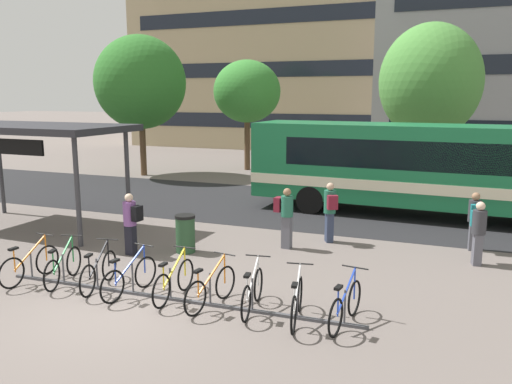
% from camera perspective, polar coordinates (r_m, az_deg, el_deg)
% --- Properties ---
extents(ground, '(200.00, 200.00, 0.00)m').
position_cam_1_polar(ground, '(10.94, -15.15, -12.31)').
color(ground, '#6B605B').
extents(bus_lane_asphalt, '(80.00, 7.20, 0.01)m').
position_cam_1_polar(bus_lane_asphalt, '(19.99, 3.02, -1.46)').
color(bus_lane_asphalt, '#232326').
rests_on(bus_lane_asphalt, ground).
extents(city_bus, '(12.12, 3.09, 3.20)m').
position_cam_1_polar(city_bus, '(18.75, 17.92, 2.72)').
color(city_bus, '#196B3D').
rests_on(city_bus, ground).
extents(bike_rack, '(8.15, 0.31, 0.70)m').
position_cam_1_polar(bike_rack, '(11.09, -9.40, -11.22)').
color(bike_rack, '#47474C').
rests_on(bike_rack, ground).
extents(parked_bicycle_orange_0, '(0.52, 1.72, 0.99)m').
position_cam_1_polar(parked_bicycle_orange_0, '(12.97, -23.68, -7.38)').
color(parked_bicycle_orange_0, black).
rests_on(parked_bicycle_orange_0, ground).
extents(parked_bicycle_green_1, '(0.61, 1.68, 0.99)m').
position_cam_1_polar(parked_bicycle_green_1, '(12.55, -20.51, -7.74)').
color(parked_bicycle_green_1, black).
rests_on(parked_bicycle_green_1, ground).
extents(parked_bicycle_black_2, '(0.55, 1.70, 0.99)m').
position_cam_1_polar(parked_bicycle_black_2, '(11.98, -16.96, -8.40)').
color(parked_bicycle_black_2, black).
rests_on(parked_bicycle_black_2, ground).
extents(parked_bicycle_blue_3, '(0.52, 1.72, 0.99)m').
position_cam_1_polar(parked_bicycle_blue_3, '(11.42, -13.79, -9.18)').
color(parked_bicycle_blue_3, black).
rests_on(parked_bicycle_blue_3, ground).
extents(parked_bicycle_yellow_4, '(0.52, 1.72, 0.99)m').
position_cam_1_polar(parked_bicycle_yellow_4, '(11.04, -9.05, -9.70)').
color(parked_bicycle_yellow_4, black).
rests_on(parked_bicycle_yellow_4, ground).
extents(parked_bicycle_orange_5, '(0.52, 1.71, 0.99)m').
position_cam_1_polar(parked_bicycle_orange_5, '(10.55, -5.01, -10.58)').
color(parked_bicycle_orange_5, black).
rests_on(parked_bicycle_orange_5, ground).
extents(parked_bicycle_white_6, '(0.52, 1.71, 0.99)m').
position_cam_1_polar(parked_bicycle_white_6, '(10.33, -0.40, -11.01)').
color(parked_bicycle_white_6, black).
rests_on(parked_bicycle_white_6, ground).
extents(parked_bicycle_white_7, '(0.53, 1.70, 0.99)m').
position_cam_1_polar(parked_bicycle_white_7, '(9.90, 4.53, -12.05)').
color(parked_bicycle_white_7, black).
rests_on(parked_bicycle_white_7, ground).
extents(parked_bicycle_blue_8, '(0.52, 1.71, 0.99)m').
position_cam_1_polar(parked_bicycle_blue_8, '(9.86, 9.84, -12.29)').
color(parked_bicycle_blue_8, black).
rests_on(parked_bicycle_blue_8, ground).
extents(transit_shelter, '(6.32, 3.20, 3.30)m').
position_cam_1_polar(transit_shelter, '(17.60, -23.74, 6.16)').
color(transit_shelter, '#38383D').
rests_on(transit_shelter, ground).
extents(commuter_black_pack_0, '(0.55, 0.38, 1.66)m').
position_cam_1_polar(commuter_black_pack_0, '(14.03, -13.64, -3.03)').
color(commuter_black_pack_0, black).
rests_on(commuter_black_pack_0, ground).
extents(commuter_maroon_pack_1, '(0.55, 0.37, 1.70)m').
position_cam_1_polar(commuter_maroon_pack_1, '(14.25, 3.30, -2.39)').
color(commuter_maroon_pack_1, '#565660').
rests_on(commuter_maroon_pack_1, ground).
extents(commuter_teal_pack_2, '(0.38, 0.55, 1.61)m').
position_cam_1_polar(commuter_teal_pack_2, '(15.24, 22.98, -2.61)').
color(commuter_teal_pack_2, '#565660').
rests_on(commuter_teal_pack_2, ground).
extents(commuter_teal_pack_3, '(0.41, 0.57, 1.62)m').
position_cam_1_polar(commuter_teal_pack_3, '(14.01, 23.35, -3.73)').
color(commuter_teal_pack_3, '#565660').
rests_on(commuter_teal_pack_3, ground).
extents(commuter_maroon_pack_4, '(0.52, 0.61, 1.74)m').
position_cam_1_polar(commuter_maroon_pack_4, '(14.95, 8.18, -1.80)').
color(commuter_maroon_pack_4, '#2D3851').
rests_on(commuter_maroon_pack_4, ground).
extents(trash_bin, '(0.55, 0.55, 1.03)m').
position_cam_1_polar(trash_bin, '(14.11, -7.80, -4.56)').
color(trash_bin, '#284C2D').
rests_on(trash_bin, ground).
extents(street_tree_0, '(4.75, 4.75, 7.53)m').
position_cam_1_polar(street_tree_0, '(26.22, 18.67, 11.46)').
color(street_tree_0, brown).
rests_on(street_tree_0, ground).
extents(street_tree_1, '(3.73, 3.73, 6.12)m').
position_cam_1_polar(street_tree_1, '(29.22, -1.00, 11.02)').
color(street_tree_1, brown).
rests_on(street_tree_1, ground).
extents(street_tree_2, '(4.68, 4.68, 7.23)m').
position_cam_1_polar(street_tree_2, '(27.81, -12.65, 11.71)').
color(street_tree_2, brown).
rests_on(street_tree_2, ground).
extents(building_left_wing, '(21.98, 10.11, 15.14)m').
position_cam_1_polar(building_left_wing, '(44.55, 2.06, 15.00)').
color(building_left_wing, tan).
rests_on(building_left_wing, ground).
extents(building_centre_block, '(19.65, 11.07, 12.77)m').
position_cam_1_polar(building_centre_block, '(51.71, 17.69, 12.60)').
color(building_centre_block, brown).
rests_on(building_centre_block, ground).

